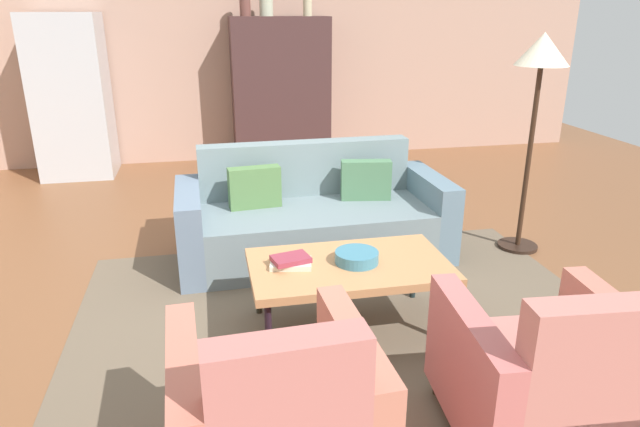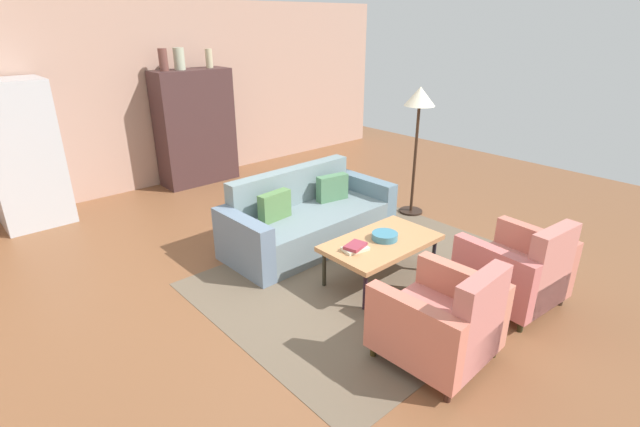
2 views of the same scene
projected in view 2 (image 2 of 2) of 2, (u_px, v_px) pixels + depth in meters
name	position (u px, v px, depth m)	size (l,w,h in m)	color
ground_plane	(311.00, 270.00, 5.04)	(11.61, 11.61, 0.00)	brown
wall_back	(146.00, 97.00, 7.17)	(9.67, 0.12, 2.80)	tan
area_rug	(376.00, 276.00, 4.92)	(3.40, 2.60, 0.01)	brown
couch	(306.00, 220.00, 5.59)	(2.12, 0.94, 0.86)	slate
coffee_table	(381.00, 244.00, 4.73)	(1.20, 0.70, 0.44)	black
armchair_left	(444.00, 324.00, 3.59)	(0.84, 0.84, 0.88)	#342A12
armchair_right	(519.00, 272.00, 4.32)	(0.86, 0.86, 0.88)	black
fruit_bowl	(385.00, 236.00, 4.73)	(0.26, 0.26, 0.07)	teal
book_stack	(355.00, 247.00, 4.51)	(0.27, 0.20, 0.06)	beige
cabinet	(195.00, 128.00, 7.49)	(1.20, 0.51, 1.80)	#3F2726
vase_tall	(163.00, 60.00, 6.83)	(0.13, 0.13, 0.32)	brown
vase_round	(179.00, 59.00, 6.98)	(0.16, 0.16, 0.32)	#ABB194
vase_small	(209.00, 58.00, 7.30)	(0.11, 0.11, 0.29)	#BCB089
refrigerator	(23.00, 155.00, 5.90)	(0.80, 0.73, 1.85)	#B7BABF
floor_lamp	(419.00, 109.00, 6.01)	(0.40, 0.40, 1.72)	black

